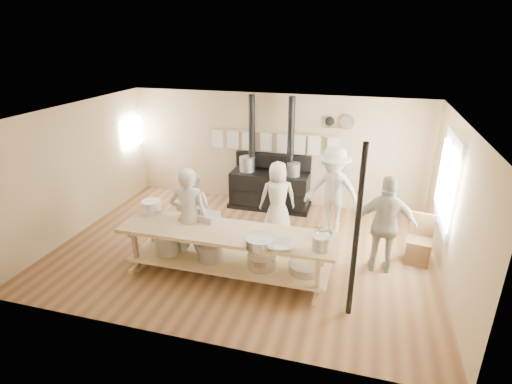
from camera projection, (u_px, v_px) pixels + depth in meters
ground at (243, 249)px, 7.64m from camera, size 7.00×7.00×0.00m
room_shell at (242, 169)px, 7.04m from camera, size 7.00×7.00×7.00m
window_right at (448, 183)px, 6.75m from camera, size 0.09×1.50×1.65m
left_opening at (132, 133)px, 9.70m from camera, size 0.00×0.90×0.90m
stove at (270, 186)px, 9.34m from camera, size 1.90×0.75×2.60m
towel_rail at (274, 140)px, 9.21m from camera, size 3.00×0.04×0.47m
back_wall_shelf at (340, 124)px, 8.70m from camera, size 0.63×0.14×0.32m
prep_table at (227, 248)px, 6.65m from camera, size 3.60×0.90×0.85m
support_post at (356, 235)px, 5.44m from camera, size 0.08×0.08×2.60m
cook_far_left at (189, 218)px, 6.85m from camera, size 0.72×0.54×1.82m
cook_left at (192, 210)px, 7.52m from camera, size 0.80×0.66×1.52m
cook_center at (278, 198)px, 8.08m from camera, size 0.86×0.71×1.50m
cook_right at (386, 225)px, 6.67m from camera, size 1.02×0.45×1.73m
cook_by_window at (333, 191)px, 7.96m from camera, size 1.32×0.98×1.82m
chair at (418, 248)px, 7.16m from camera, size 0.47×0.47×0.88m
bowl_white_a at (152, 210)px, 7.19m from camera, size 0.39×0.39×0.08m
bowl_steel_a at (156, 210)px, 7.16m from camera, size 0.36×0.36×0.08m
bowl_white_b at (280, 246)px, 5.96m from camera, size 0.51×0.51×0.10m
bowl_steel_b at (323, 235)px, 6.30m from camera, size 0.40×0.40×0.09m
roasting_pan at (204, 216)px, 6.93m from camera, size 0.56×0.43×0.11m
mixing_bowl_large at (260, 242)px, 6.04m from camera, size 0.55×0.55×0.14m
bucket_galv at (320, 243)px, 5.91m from camera, size 0.28×0.28×0.23m
deep_bowl_enamel at (152, 206)px, 7.16m from camera, size 0.40×0.40×0.22m
pitcher at (200, 213)px, 6.93m from camera, size 0.17×0.17×0.21m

